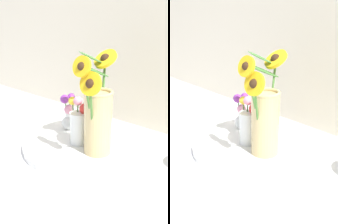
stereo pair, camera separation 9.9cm
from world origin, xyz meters
TOP-DOWN VIEW (x-y plane):
  - ground_plane at (0.00, 0.00)m, footprint 6.00×6.00m
  - serving_tray at (-0.03, 0.04)m, footprint 0.48×0.48m
  - mason_jar_sunflowers at (0.06, 0.02)m, footprint 0.20×0.24m
  - vase_small_center at (-0.03, 0.02)m, footprint 0.10×0.09m
  - vase_bulb_right at (-0.15, 0.08)m, footprint 0.06×0.07m

SIDE VIEW (x-z plane):
  - ground_plane at x=0.00m, z-range 0.00..0.00m
  - serving_tray at x=-0.03m, z-range 0.00..0.02m
  - vase_bulb_right at x=-0.15m, z-range 0.01..0.17m
  - vase_small_center at x=-0.03m, z-range 0.00..0.22m
  - mason_jar_sunflowers at x=0.06m, z-range 0.00..0.35m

